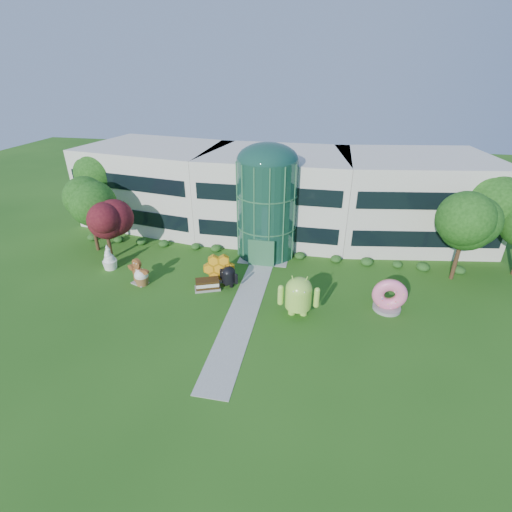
% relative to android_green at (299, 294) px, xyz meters
% --- Properties ---
extents(ground, '(140.00, 140.00, 0.00)m').
position_rel_android_green_xyz_m(ground, '(-4.36, -1.62, -1.94)').
color(ground, '#215114').
rests_on(ground, ground).
extents(building, '(46.00, 15.00, 9.30)m').
position_rel_android_green_xyz_m(building, '(-4.36, 16.38, 2.71)').
color(building, beige).
rests_on(building, ground).
extents(atrium, '(6.00, 6.00, 9.80)m').
position_rel_android_green_xyz_m(atrium, '(-4.36, 10.38, 2.96)').
color(atrium, '#194738').
rests_on(atrium, ground).
extents(walkway, '(2.40, 20.00, 0.04)m').
position_rel_android_green_xyz_m(walkway, '(-4.36, 0.38, -1.92)').
color(walkway, '#9E9E93').
rests_on(walkway, ground).
extents(tree_red, '(4.00, 4.00, 6.00)m').
position_rel_android_green_xyz_m(tree_red, '(-19.86, 5.88, 1.06)').
color(tree_red, '#3F0C14').
rests_on(tree_red, ground).
extents(trees_backdrop, '(52.00, 8.00, 8.40)m').
position_rel_android_green_xyz_m(trees_backdrop, '(-4.36, 11.38, 2.26)').
color(trees_backdrop, '#163F0F').
rests_on(trees_backdrop, ground).
extents(android_green, '(3.58, 2.52, 3.88)m').
position_rel_android_green_xyz_m(android_green, '(0.00, 0.00, 0.00)').
color(android_green, '#9AD845').
rests_on(android_green, ground).
extents(android_black, '(2.37, 1.99, 2.30)m').
position_rel_android_green_xyz_m(android_black, '(-6.52, 3.03, -0.79)').
color(android_black, black).
rests_on(android_black, ground).
extents(donut, '(2.80, 1.34, 2.91)m').
position_rel_android_green_xyz_m(donut, '(7.12, 2.09, -0.49)').
color(donut, '#EB5998').
rests_on(donut, ground).
extents(gingerbread, '(2.99, 1.96, 2.57)m').
position_rel_android_green_xyz_m(gingerbread, '(-14.68, 1.85, -0.65)').
color(gingerbread, maroon).
rests_on(gingerbread, ground).
extents(ice_cream_sandwich, '(2.51, 1.89, 1.00)m').
position_rel_android_green_xyz_m(ice_cream_sandwich, '(-8.26, 2.12, -1.44)').
color(ice_cream_sandwich, black).
rests_on(ice_cream_sandwich, ground).
extents(honeycomb, '(3.22, 1.76, 2.40)m').
position_rel_android_green_xyz_m(honeycomb, '(-7.63, 3.79, -0.74)').
color(honeycomb, '#FFA819').
rests_on(honeycomb, ground).
extents(froyo, '(1.71, 1.71, 2.55)m').
position_rel_android_green_xyz_m(froyo, '(-18.80, 3.90, -0.67)').
color(froyo, white).
rests_on(froyo, ground).
extents(cupcake, '(1.59, 1.59, 1.58)m').
position_rel_android_green_xyz_m(cupcake, '(-14.36, 1.74, -1.15)').
color(cupcake, white).
rests_on(cupcake, ground).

